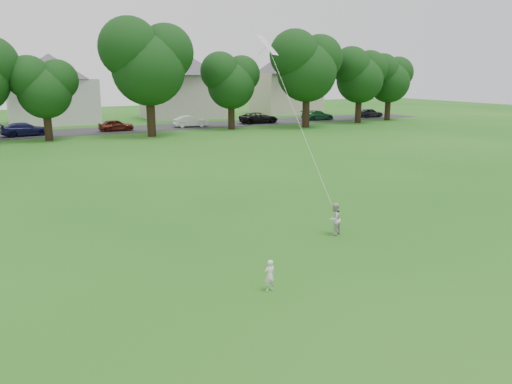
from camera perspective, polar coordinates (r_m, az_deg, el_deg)
ground at (r=14.66m, az=3.53°, el=-10.44°), size 160.00×160.00×0.00m
street at (r=54.15m, az=-20.73°, el=6.37°), size 90.00×7.00×0.01m
toddler at (r=14.04m, az=1.58°, el=-9.51°), size 0.35×0.24×0.92m
older_boy at (r=18.84m, az=8.95°, el=-3.08°), size 0.72×0.64×1.23m
kite at (r=19.67m, az=5.00°, el=7.67°), size 1.27×2.68×7.40m
tree_row at (r=48.64m, az=-16.82°, el=13.48°), size 80.21×9.12×11.12m
parked_cars at (r=54.19m, az=-14.50°, el=7.48°), size 71.87×2.54×1.29m
house_row at (r=63.90m, az=-21.31°, el=11.82°), size 76.95×13.86×10.52m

